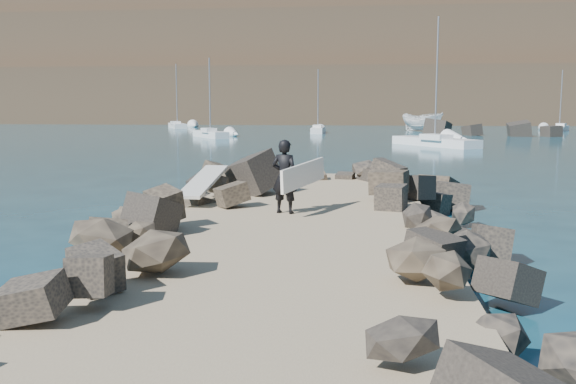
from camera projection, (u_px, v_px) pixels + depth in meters
name	position (u px, v px, depth m)	size (l,w,h in m)	color
ground	(293.00, 255.00, 13.69)	(800.00, 800.00, 0.00)	#0F384C
jetty	(282.00, 264.00, 11.68)	(6.00, 26.00, 0.60)	#8C7759
riprap_left	(137.00, 244.00, 12.47)	(2.60, 22.00, 1.00)	black
riprap_right	(441.00, 252.00, 11.81)	(2.60, 22.00, 1.00)	black
headland	(396.00, 56.00, 167.90)	(360.00, 140.00, 32.00)	#2D4919
surfboard_resting	(203.00, 185.00, 17.20)	(0.65, 2.58, 0.09)	beige
boat_imported	(423.00, 122.00, 79.29)	(2.28, 6.06, 2.34)	white
surfer_with_board	(287.00, 176.00, 15.31)	(1.25, 2.08, 1.78)	black
sailboat_e	(177.00, 125.00, 90.94)	(4.59, 7.64, 9.11)	white
sailboat_b	(318.00, 130.00, 74.26)	(1.39, 6.10, 7.45)	white
sailboat_a	(210.00, 134.00, 63.72)	(4.84, 6.25, 7.96)	white
sailboat_c	(435.00, 142.00, 50.34)	(6.35, 8.09, 10.12)	white
sailboat_d	(560.00, 128.00, 80.30)	(3.94, 6.28, 7.67)	white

